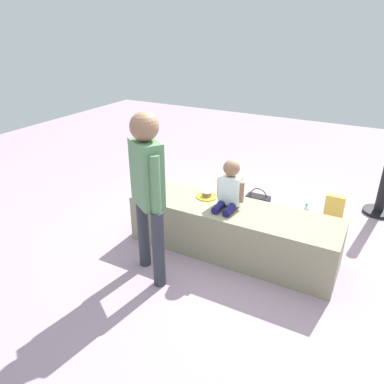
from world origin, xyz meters
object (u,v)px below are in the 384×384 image
party_cup_red (210,208)px  child_seated (230,187)px  handbag_brown_canvas (283,226)px  cake_plate (207,195)px  water_bottle_near_gift (305,213)px  water_bottle_far_side (241,193)px  adult_standing (148,184)px  handbag_black_leather (258,204)px  gift_bag (334,208)px

party_cup_red → child_seated: bearing=-52.1°
child_seated → handbag_brown_canvas: size_ratio=1.54×
cake_plate → water_bottle_near_gift: cake_plate is taller
child_seated → water_bottle_far_side: (-0.31, 1.18, -0.62)m
adult_standing → water_bottle_far_side: adult_standing is taller
adult_standing → handbag_black_leather: 1.90m
adult_standing → cake_plate: size_ratio=6.84×
child_seated → handbag_brown_canvas: bearing=53.2°
party_cup_red → gift_bag: bearing=18.3°
cake_plate → gift_bag: size_ratio=0.59×
cake_plate → handbag_brown_canvas: bearing=33.5°
party_cup_red → handbag_brown_canvas: (0.96, -0.12, 0.06)m
cake_plate → gift_bag: (1.16, 1.05, -0.35)m
cake_plate → water_bottle_far_side: cake_plate is taller
water_bottle_near_gift → adult_standing: bearing=-121.5°
cake_plate → water_bottle_far_side: 1.16m
adult_standing → gift_bag: (1.33, 1.85, -0.75)m
handbag_black_leather → water_bottle_near_gift: bearing=4.0°
water_bottle_near_gift → water_bottle_far_side: water_bottle_near_gift is taller
cake_plate → gift_bag: cake_plate is taller
child_seated → party_cup_red: size_ratio=5.24×
party_cup_red → handbag_black_leather: size_ratio=0.28×
water_bottle_far_side → handbag_brown_canvas: size_ratio=0.72×
child_seated → handbag_black_leather: child_seated is taller
child_seated → handbag_black_leather: size_ratio=1.49×
gift_bag → handbag_brown_canvas: (-0.44, -0.58, -0.06)m
water_bottle_near_gift → party_cup_red: 1.15m
child_seated → water_bottle_far_side: bearing=104.6°
water_bottle_far_side → handbag_black_leather: size_ratio=0.69×
adult_standing → cake_plate: 0.91m
handbag_brown_canvas → child_seated: bearing=-126.8°
water_bottle_near_gift → cake_plate: bearing=-134.1°
gift_bag → party_cup_red: gift_bag is taller
child_seated → water_bottle_near_gift: bearing=59.7°
gift_bag → water_bottle_near_gift: bearing=-151.3°
cake_plate → gift_bag: bearing=42.3°
adult_standing → handbag_black_leather: size_ratio=4.73×
cake_plate → handbag_black_leather: (0.29, 0.85, -0.41)m
adult_standing → handbag_brown_canvas: (0.88, 1.27, -0.82)m
child_seated → adult_standing: bearing=-123.2°
cake_plate → water_bottle_far_side: (-0.02, 1.08, -0.42)m
party_cup_red → handbag_black_leather: handbag_black_leather is taller
cake_plate → party_cup_red: cake_plate is taller
adult_standing → water_bottle_far_side: 2.06m
child_seated → handbag_brown_canvas: child_seated is taller
water_bottle_far_side → handbag_black_leather: 0.38m
water_bottle_near_gift → water_bottle_far_side: (-0.88, 0.19, -0.00)m
child_seated → cake_plate: size_ratio=2.16×
child_seated → cake_plate: child_seated is taller
adult_standing → handbag_black_leather: adult_standing is taller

